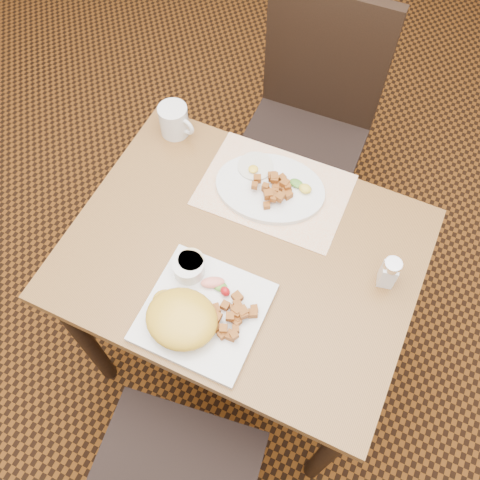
% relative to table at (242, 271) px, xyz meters
% --- Properties ---
extents(ground, '(8.00, 8.00, 0.00)m').
position_rel_table_xyz_m(ground, '(0.00, 0.00, -0.64)').
color(ground, black).
rests_on(ground, ground).
extents(table, '(0.90, 0.70, 0.75)m').
position_rel_table_xyz_m(table, '(0.00, 0.00, 0.00)').
color(table, brown).
rests_on(table, ground).
extents(chair_far, '(0.44, 0.45, 0.97)m').
position_rel_table_xyz_m(chair_far, '(-0.06, 0.69, -0.10)').
color(chair_far, black).
rests_on(chair_far, ground).
extents(placemat, '(0.41, 0.29, 0.00)m').
position_rel_table_xyz_m(placemat, '(-0.00, 0.21, 0.11)').
color(placemat, white).
rests_on(placemat, table).
extents(plate_square, '(0.28, 0.28, 0.02)m').
position_rel_table_xyz_m(plate_square, '(-0.01, -0.19, 0.12)').
color(plate_square, silver).
rests_on(plate_square, table).
extents(plate_oval, '(0.34, 0.27, 0.02)m').
position_rel_table_xyz_m(plate_oval, '(-0.01, 0.21, 0.12)').
color(plate_oval, silver).
rests_on(plate_oval, placemat).
extents(hollandaise_mound, '(0.18, 0.16, 0.06)m').
position_rel_table_xyz_m(hollandaise_mound, '(-0.04, -0.24, 0.16)').
color(hollandaise_mound, gold).
rests_on(hollandaise_mound, plate_square).
extents(ramekin, '(0.08, 0.09, 0.04)m').
position_rel_table_xyz_m(ramekin, '(-0.09, -0.11, 0.15)').
color(ramekin, silver).
rests_on(ramekin, plate_square).
extents(garnish_sq, '(0.09, 0.06, 0.03)m').
position_rel_table_xyz_m(garnish_sq, '(-0.01, -0.12, 0.14)').
color(garnish_sq, '#387223').
rests_on(garnish_sq, plate_square).
extents(fried_egg, '(0.10, 0.10, 0.02)m').
position_rel_table_xyz_m(fried_egg, '(-0.08, 0.25, 0.13)').
color(fried_egg, white).
rests_on(fried_egg, plate_oval).
extents(garnish_ov, '(0.07, 0.04, 0.02)m').
position_rel_table_xyz_m(garnish_ov, '(0.07, 0.24, 0.14)').
color(garnish_ov, '#387223').
rests_on(garnish_ov, plate_oval).
extents(salt_shaker, '(0.05, 0.05, 0.10)m').
position_rel_table_xyz_m(salt_shaker, '(0.36, 0.07, 0.16)').
color(salt_shaker, white).
rests_on(salt_shaker, table).
extents(coffee_mug, '(0.12, 0.08, 0.10)m').
position_rel_table_xyz_m(coffee_mug, '(-0.35, 0.29, 0.16)').
color(coffee_mug, silver).
rests_on(coffee_mug, table).
extents(home_fries_sq, '(0.11, 0.12, 0.04)m').
position_rel_table_xyz_m(home_fries_sq, '(0.06, -0.18, 0.14)').
color(home_fries_sq, '#A4581A').
rests_on(home_fries_sq, plate_square).
extents(home_fries_ov, '(0.12, 0.12, 0.04)m').
position_rel_table_xyz_m(home_fries_ov, '(0.01, 0.20, 0.14)').
color(home_fries_ov, '#A4581A').
rests_on(home_fries_ov, plate_oval).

